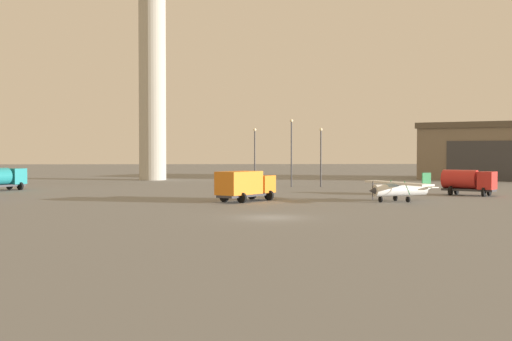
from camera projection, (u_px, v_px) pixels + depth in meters
ground_plane at (270, 218)px, 49.58m from camera, size 400.00×400.00×0.00m
control_tower at (152, 44)px, 112.92m from camera, size 8.12×8.12×43.37m
hangar at (497, 151)px, 117.09m from camera, size 29.63×28.16×9.80m
airplane_white at (401, 188)px, 65.02m from camera, size 7.31×9.25×2.78m
truck_fuel_tanker_red at (468, 181)px, 74.17m from camera, size 5.74×5.18×2.83m
truck_box_orange at (245, 184)px, 65.36m from camera, size 6.18×6.87×2.97m
light_post_west at (321, 151)px, 91.53m from camera, size 0.44×0.44×8.08m
light_post_east at (255, 151)px, 98.69m from camera, size 0.44×0.44×8.28m
light_post_north at (291, 147)px, 91.50m from camera, size 0.44×0.44×9.28m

